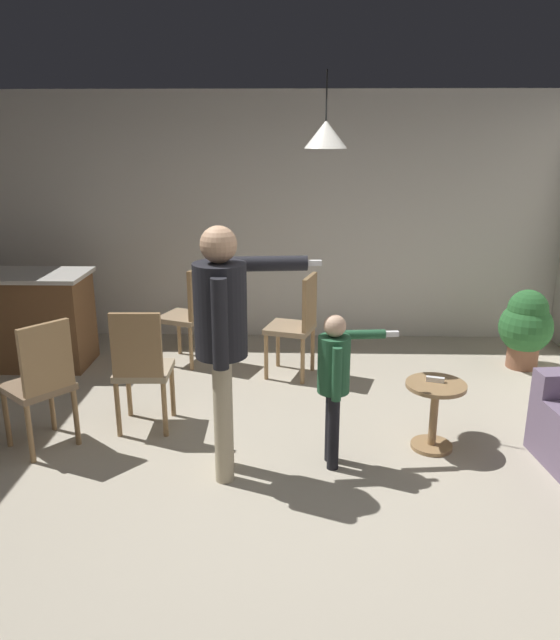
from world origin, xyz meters
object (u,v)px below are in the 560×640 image
object	(u,v)px
dining_chair_by_counter	(42,381)
potted_plant_corner	(526,325)
person_adult	(223,327)
dining_chair_near_wall	(190,311)
side_table_by_couch	(434,408)
person_child	(335,374)
kitchen_counter	(27,319)
spare_remote_on_table	(435,379)
dining_chair_spare	(298,322)
dining_chair_centre_back	(141,365)

from	to	relation	value
dining_chair_by_counter	potted_plant_corner	distance (m)	4.48
person_adult	dining_chair_by_counter	xyz separation A→B (m)	(-1.37, 0.30, -0.52)
dining_chair_by_counter	dining_chair_near_wall	xyz separation A→B (m)	(0.77, 1.81, 0.00)
side_table_by_couch	person_child	world-z (taller)	person_child
kitchen_counter	spare_remote_on_table	world-z (taller)	kitchen_counter
person_child	dining_chair_spare	distance (m)	1.68
person_adult	spare_remote_on_table	xyz separation A→B (m)	(1.49, 0.42, -0.53)
kitchen_counter	spare_remote_on_table	xyz separation A→B (m)	(3.71, -1.60, 0.06)
spare_remote_on_table	dining_chair_centre_back	bearing A→B (deg)	174.81
person_child	dining_chair_centre_back	distance (m)	1.54
person_adult	dining_chair_spare	bearing A→B (deg)	159.24
person_child	dining_chair_near_wall	xyz separation A→B (m)	(-1.34, 1.98, -0.14)
kitchen_counter	dining_chair_spare	bearing A→B (deg)	-4.82
person_adult	spare_remote_on_table	distance (m)	1.64
dining_chair_near_wall	spare_remote_on_table	size ratio (longest dim) A/B	7.69
person_adult	dining_chair_near_wall	bearing A→B (deg)	-169.93
kitchen_counter	dining_chair_near_wall	bearing A→B (deg)	3.35
potted_plant_corner	spare_remote_on_table	world-z (taller)	potted_plant_corner
person_child	dining_chair_spare	bearing A→B (deg)	-176.76
kitchen_counter	dining_chair_by_counter	size ratio (longest dim) A/B	1.26
person_child	dining_chair_by_counter	world-z (taller)	person_child
dining_chair_by_counter	dining_chair_near_wall	distance (m)	1.97
person_adult	dining_chair_centre_back	xyz separation A→B (m)	(-0.72, 0.62, -0.52)
person_adult	spare_remote_on_table	world-z (taller)	person_adult
side_table_by_couch	person_child	bearing A→B (deg)	-161.15
person_adult	dining_chair_near_wall	distance (m)	2.26
side_table_by_couch	dining_chair_spare	world-z (taller)	dining_chair_spare
side_table_by_couch	dining_chair_centre_back	xyz separation A→B (m)	(-2.21, 0.23, 0.22)
kitchen_counter	dining_chair_spare	world-z (taller)	dining_chair_spare
side_table_by_couch	spare_remote_on_table	xyz separation A→B (m)	(-0.00, 0.03, 0.21)
person_child	spare_remote_on_table	size ratio (longest dim) A/B	8.53
kitchen_counter	dining_chair_near_wall	xyz separation A→B (m)	(1.62, 0.10, 0.07)
person_child	potted_plant_corner	world-z (taller)	person_child
person_child	dining_chair_near_wall	size ratio (longest dim) A/B	1.11
dining_chair_spare	spare_remote_on_table	bearing A→B (deg)	-127.31
dining_chair_spare	potted_plant_corner	xyz separation A→B (m)	(2.26, 0.29, -0.11)
dining_chair_by_counter	side_table_by_couch	bearing A→B (deg)	-47.92
side_table_by_couch	dining_chair_centre_back	distance (m)	2.23
potted_plant_corner	spare_remote_on_table	xyz separation A→B (m)	(-1.25, -1.66, 0.10)
person_adult	dining_chair_by_counter	distance (m)	1.49
person_adult	dining_chair_by_counter	bearing A→B (deg)	-108.19
dining_chair_centre_back	dining_chair_near_wall	bearing A→B (deg)	83.68
person_child	dining_chair_by_counter	bearing A→B (deg)	-100.07
person_child	spare_remote_on_table	world-z (taller)	person_child
person_adult	dining_chair_near_wall	size ratio (longest dim) A/B	1.72
dining_chair_near_wall	kitchen_counter	bearing A→B (deg)	114.56
side_table_by_couch	dining_chair_by_counter	size ratio (longest dim) A/B	0.52
side_table_by_couch	spare_remote_on_table	distance (m)	0.21
dining_chair_spare	potted_plant_corner	distance (m)	2.28
dining_chair_by_counter	dining_chair_near_wall	bearing A→B (deg)	17.19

